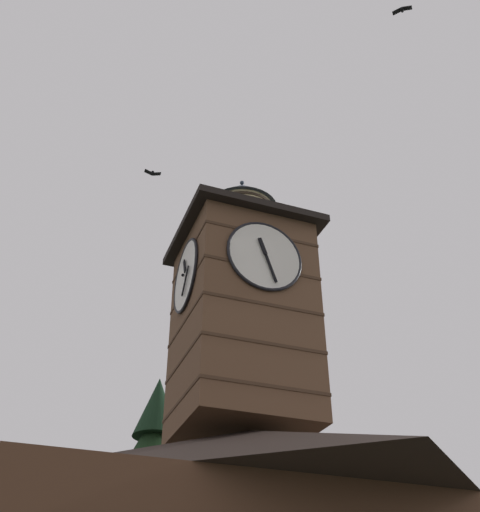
# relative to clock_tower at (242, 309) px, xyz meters

# --- Properties ---
(clock_tower) EXTENTS (4.51, 4.51, 9.60)m
(clock_tower) POSITION_rel_clock_tower_xyz_m (0.00, 0.00, 0.00)
(clock_tower) COLOR brown
(clock_tower) RESTS_ON building_main
(flying_bird_high) EXTENTS (0.66, 0.62, 0.14)m
(flying_bird_high) POSITION_rel_clock_tower_xyz_m (-4.62, 5.15, 11.27)
(flying_bird_high) COLOR black
(flying_bird_low) EXTENTS (0.70, 0.27, 0.15)m
(flying_bird_low) POSITION_rel_clock_tower_xyz_m (2.75, -3.36, 7.78)
(flying_bird_low) COLOR black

